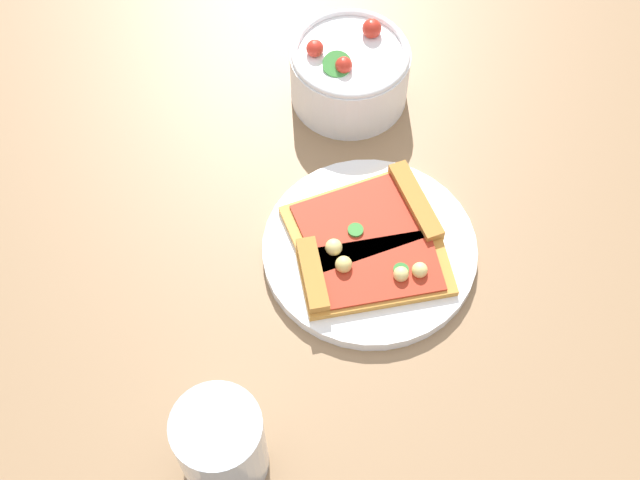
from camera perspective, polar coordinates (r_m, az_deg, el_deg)
ground_plane at (r=0.88m, az=5.28°, el=-2.84°), size 2.40×2.40×0.00m
plate at (r=0.89m, az=3.32°, el=-0.65°), size 0.22×0.22×0.01m
pizza_slice_near at (r=0.86m, az=3.04°, el=-1.96°), size 0.12×0.17×0.02m
pizza_slice_far at (r=0.89m, az=3.35°, el=1.34°), size 0.15×0.17×0.02m
salad_bowl at (r=0.99m, az=1.98°, el=11.10°), size 0.14×0.14×0.09m
soda_glass at (r=0.76m, az=-6.59°, el=-13.44°), size 0.08×0.08×0.10m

